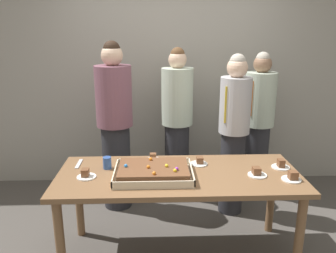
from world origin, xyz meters
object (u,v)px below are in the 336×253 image
at_px(plated_slice_near_right, 257,173).
at_px(person_far_right_suit, 177,122).
at_px(plated_slice_near_left, 199,162).
at_px(plated_slice_far_left, 281,165).
at_px(person_serving_front, 258,123).
at_px(person_green_shirt_behind, 115,125).
at_px(plated_slice_center_front, 153,159).
at_px(party_table, 179,183).
at_px(plated_slice_center_back, 86,175).
at_px(drink_cup_nearest, 107,163).
at_px(plated_slice_far_right, 292,177).
at_px(cake_server_utensil, 79,164).
at_px(person_striped_tie_right, 234,133).
at_px(sheet_cake, 153,171).

distance_m(plated_slice_near_right, person_far_right_suit, 1.31).
distance_m(plated_slice_near_left, plated_slice_far_left, 0.68).
height_order(plated_slice_near_left, person_serving_front, person_serving_front).
height_order(person_serving_front, person_green_shirt_behind, person_green_shirt_behind).
bearing_deg(plated_slice_near_left, plated_slice_center_front, 165.99).
height_order(party_table, plated_slice_center_back, plated_slice_center_back).
bearing_deg(plated_slice_center_back, drink_cup_nearest, 50.04).
bearing_deg(plated_slice_near_left, plated_slice_far_right, -27.08).
bearing_deg(cake_server_utensil, plated_slice_far_right, -12.61).
xyz_separation_m(party_table, plated_slice_far_right, (0.86, -0.16, 0.11)).
bearing_deg(person_striped_tie_right, cake_server_utensil, -24.68).
xyz_separation_m(plated_slice_center_back, cake_server_utensil, (-0.11, 0.27, -0.02)).
relative_size(plated_slice_far_left, plated_slice_center_back, 1.00).
relative_size(sheet_cake, plated_slice_center_front, 4.08).
bearing_deg(plated_slice_near_left, person_green_shirt_behind, 138.85).
distance_m(cake_server_utensil, person_green_shirt_behind, 0.71).
distance_m(party_table, plated_slice_center_front, 0.37).
distance_m(party_table, drink_cup_nearest, 0.62).
height_order(plated_slice_far_right, person_striped_tie_right, person_striped_tie_right).
distance_m(plated_slice_center_front, drink_cup_nearest, 0.41).
xyz_separation_m(plated_slice_far_left, person_serving_front, (0.11, 1.05, 0.07)).
bearing_deg(person_far_right_suit, plated_slice_center_front, -5.09).
relative_size(party_table, person_far_right_suit, 1.15).
distance_m(plated_slice_center_back, person_striped_tie_right, 1.54).
height_order(party_table, cake_server_utensil, cake_server_utensil).
bearing_deg(person_green_shirt_behind, person_striped_tie_right, 58.83).
distance_m(party_table, person_far_right_suit, 1.14).
bearing_deg(plated_slice_far_right, plated_slice_center_front, 157.50).
relative_size(sheet_cake, plated_slice_far_left, 4.08).
xyz_separation_m(person_green_shirt_behind, person_striped_tie_right, (1.20, -0.16, -0.04)).
distance_m(person_serving_front, person_striped_tie_right, 0.56).
distance_m(plated_slice_center_back, person_green_shirt_behind, 0.94).
height_order(cake_server_utensil, person_serving_front, person_serving_front).
bearing_deg(person_far_right_suit, plated_slice_center_back, -21.45).
distance_m(plated_slice_near_right, plated_slice_far_left, 0.28).
bearing_deg(party_table, drink_cup_nearest, 168.39).
relative_size(sheet_cake, plated_slice_near_right, 4.08).
bearing_deg(plated_slice_near_left, person_far_right_suit, 98.05).
bearing_deg(plated_slice_near_right, plated_slice_center_back, 179.43).
relative_size(plated_slice_near_left, person_striped_tie_right, 0.09).
xyz_separation_m(sheet_cake, person_far_right_suit, (0.26, 1.17, 0.08)).
xyz_separation_m(party_table, cake_server_utensil, (-0.85, 0.22, 0.09)).
distance_m(sheet_cake, plated_slice_center_back, 0.53).
relative_size(plated_slice_near_right, plated_slice_center_back, 1.00).
bearing_deg(sheet_cake, person_green_shirt_behind, 113.40).
bearing_deg(drink_cup_nearest, person_far_right_suit, 57.17).
xyz_separation_m(sheet_cake, person_striped_tie_right, (0.80, 0.76, 0.08)).
relative_size(plated_slice_near_left, drink_cup_nearest, 1.50).
distance_m(plated_slice_near_right, drink_cup_nearest, 1.22).
bearing_deg(plated_slice_near_right, party_table, 174.03).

